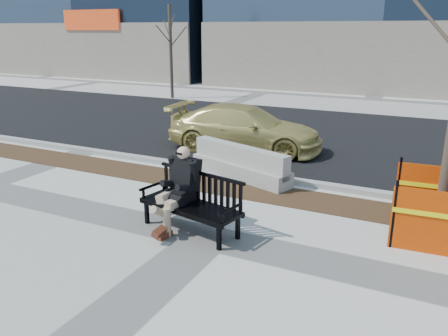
{
  "coord_description": "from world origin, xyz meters",
  "views": [
    {
      "loc": [
        3.55,
        -6.56,
        3.63
      ],
      "look_at": [
        -0.02,
        0.71,
        1.12
      ],
      "focal_mm": 36.23,
      "sensor_mm": 36.0,
      "label": 1
    }
  ],
  "objects": [
    {
      "name": "curb",
      "position": [
        0.0,
        3.55,
        0.06
      ],
      "size": [
        60.0,
        0.25,
        0.12
      ],
      "primitive_type": "cube",
      "color": "#9E9B93",
      "rests_on": "ground"
    },
    {
      "name": "sedan",
      "position": [
        -1.88,
        5.95,
        0.0
      ],
      "size": [
        4.9,
        2.35,
        1.38
      ],
      "primitive_type": "imported",
      "rotation": [
        0.0,
        0.0,
        1.66
      ],
      "color": "tan",
      "rests_on": "ground"
    },
    {
      "name": "asphalt_street",
      "position": [
        0.0,
        8.8,
        0.0
      ],
      "size": [
        60.0,
        10.4,
        0.01
      ],
      "primitive_type": "cube",
      "color": "black",
      "rests_on": "ground"
    },
    {
      "name": "mulch_strip",
      "position": [
        0.0,
        2.6,
        0.0
      ],
      "size": [
        40.0,
        1.2,
        0.02
      ],
      "primitive_type": "cube",
      "color": "#47301C",
      "rests_on": "ground"
    },
    {
      "name": "ground",
      "position": [
        0.0,
        0.0,
        0.0
      ],
      "size": [
        120.0,
        120.0,
        0.0
      ],
      "primitive_type": "plane",
      "color": "beige",
      "rests_on": "ground"
    },
    {
      "name": "jersey_barrier_left",
      "position": [
        -0.88,
        3.39,
        0.0
      ],
      "size": [
        2.96,
        1.51,
        0.84
      ],
      "primitive_type": null,
      "rotation": [
        0.0,
        0.0,
        -0.33
      ],
      "color": "#9F9D94",
      "rests_on": "ground"
    },
    {
      "name": "tree_fence",
      "position": [
        3.73,
        1.87,
        0.0
      ],
      "size": [
        2.57,
        2.57,
        6.09
      ],
      "primitive_type": null,
      "rotation": [
        0.0,
        0.0,
        0.06
      ],
      "color": "#FF4603",
      "rests_on": "ground"
    },
    {
      "name": "seated_man",
      "position": [
        -0.7,
        0.22,
        0.0
      ],
      "size": [
        0.88,
        1.22,
        1.55
      ],
      "primitive_type": null,
      "rotation": [
        0.0,
        0.0,
        -0.21
      ],
      "color": "black",
      "rests_on": "ground"
    },
    {
      "name": "bench",
      "position": [
        -0.42,
        0.11,
        0.0
      ],
      "size": [
        2.17,
        1.15,
        1.1
      ],
      "primitive_type": null,
      "rotation": [
        0.0,
        0.0,
        -0.21
      ],
      "color": "black",
      "rests_on": "ground"
    },
    {
      "name": "far_tree_left",
      "position": [
        -9.81,
        14.27,
        0.0
      ],
      "size": [
        1.94,
        1.94,
        5.21
      ],
      "primitive_type": null,
      "rotation": [
        0.0,
        0.0,
        0.01
      ],
      "color": "#4B3E30",
      "rests_on": "ground"
    }
  ]
}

